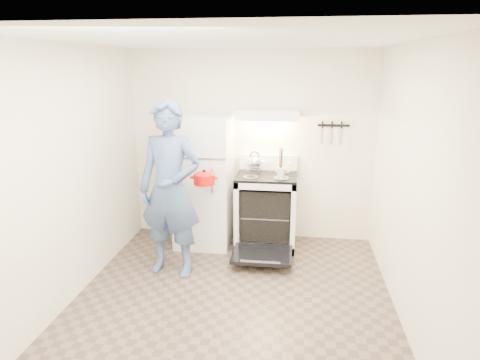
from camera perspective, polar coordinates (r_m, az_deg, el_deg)
name	(u,v)px	position (r m, az deg, el deg)	size (l,w,h in m)	color
floor	(232,302)	(4.45, -1.11, -16.00)	(3.60, 3.60, 0.00)	brown
back_wall	(252,146)	(5.69, 1.57, 4.51)	(3.20, 0.02, 2.50)	silver
refrigerator	(204,181)	(5.53, -4.83, -0.10)	(0.70, 0.70, 1.70)	white
stove_body	(266,211)	(5.56, 3.52, -4.20)	(0.76, 0.65, 0.92)	white
cooktop	(267,176)	(5.42, 3.60, 0.54)	(0.76, 0.65, 0.03)	black
backsplash	(269,162)	(5.67, 3.82, 2.38)	(0.76, 0.07, 0.20)	white
oven_door	(262,255)	(5.14, 2.96, -9.92)	(0.70, 0.54, 0.04)	black
oven_rack	(266,213)	(5.57, 3.51, -4.39)	(0.60, 0.52, 0.01)	slate
range_hood	(268,114)	(5.36, 3.79, 8.79)	(0.76, 0.50, 0.12)	white
knife_strip	(334,125)	(5.62, 12.37, 7.12)	(0.40, 0.02, 0.03)	black
pizza_stone	(266,212)	(5.58, 3.55, -4.22)	(0.29, 0.29, 0.02)	olive
tea_kettle	(255,162)	(5.55, 1.96, 2.48)	(0.22, 0.18, 0.27)	#B8B8BD
utensil_jar	(281,173)	(5.14, 5.45, 0.93)	(0.09, 0.09, 0.13)	silver
person	(170,190)	(4.74, -9.29, -1.27)	(0.71, 0.47, 1.96)	navy
dutch_oven	(204,179)	(4.94, -4.78, 0.09)	(0.32, 0.25, 0.21)	#C20805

